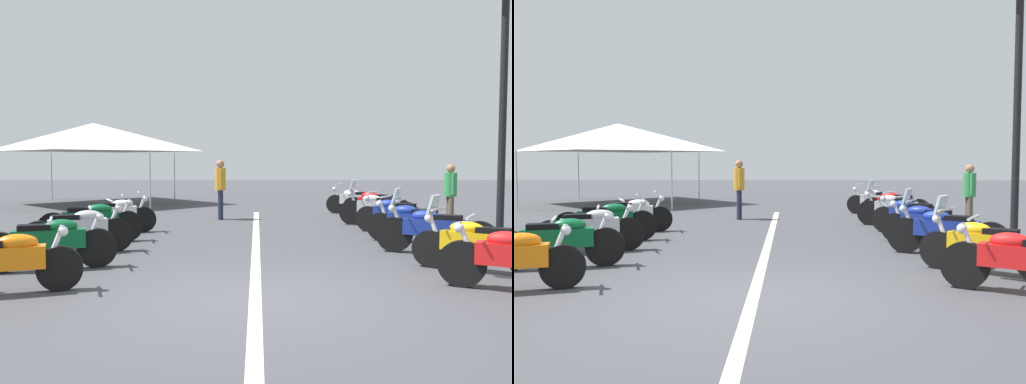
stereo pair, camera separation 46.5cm
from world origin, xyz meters
The scene contains 18 objects.
ground_plane centered at (0.00, 0.00, 0.00)m, with size 80.00×80.00×0.00m, color #424247.
lane_centre_stripe centered at (3.87, 0.00, 0.00)m, with size 14.64×0.16×0.01m, color beige.
motorcycle_left_row_0 centered at (0.19, 3.28, 0.45)m, with size 0.90×1.94×0.98m.
motorcycle_left_row_1 centered at (1.77, 3.28, 0.46)m, with size 0.90×2.04×1.00m.
motorcycle_left_row_2 centered at (3.24, 3.31, 0.46)m, with size 1.03×1.91×1.01m.
motorcycle_left_row_3 centered at (4.65, 3.51, 0.46)m, with size 0.84×2.14×1.01m.
motorcycle_left_row_4 centered at (6.12, 3.39, 0.45)m, with size 0.83×1.94×0.99m.
motorcycle_right_row_1 centered at (1.58, -3.44, 0.46)m, with size 1.35×1.75×1.20m.
motorcycle_right_row_2 centered at (3.13, -3.29, 0.48)m, with size 1.16×2.00×1.23m.
motorcycle_right_row_3 centered at (4.51, -3.31, 0.45)m, with size 1.22×1.80×0.99m.
motorcycle_right_row_4 centered at (6.03, -3.31, 0.45)m, with size 1.23×1.72×1.00m.
motorcycle_right_row_5 centered at (7.52, -3.23, 0.48)m, with size 1.07×1.97×1.23m.
motorcycle_right_row_6 centered at (8.98, -3.50, 0.46)m, with size 1.11×1.84×1.01m.
motorcycle_right_row_7 centered at (10.58, -3.24, 0.45)m, with size 1.10×1.89×0.99m.
street_lamp_twin_globe centered at (3.66, -4.75, 3.70)m, with size 0.32×1.22×5.51m.
bystander_0 centered at (7.17, -5.04, 0.96)m, with size 0.53×0.32×1.65m.
bystander_1 centered at (9.05, 1.05, 1.03)m, with size 0.52×0.32×1.76m.
event_tent centered at (14.42, 6.40, 2.65)m, with size 6.09×6.09×3.20m.
Camera 1 is at (-6.73, -0.02, 1.76)m, focal length 37.69 mm.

